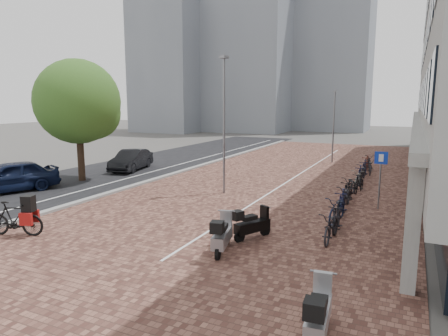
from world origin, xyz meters
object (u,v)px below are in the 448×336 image
scooter_mid (252,223)px  car_navy (10,177)px  hero_bike (15,218)px  car_dark (131,160)px  scooter_front (222,234)px  scooter_back (318,312)px  parking_sign (380,171)px

scooter_mid → car_navy: bearing=-158.0°
car_navy → hero_bike: (6.40, -4.60, -0.17)m
car_dark → scooter_front: car_dark is taller
scooter_back → parking_sign: bearing=83.2°
scooter_back → parking_sign: size_ratio=0.69×
hero_bike → scooter_mid: hero_bike is taller
car_dark → car_navy: bearing=-113.5°
car_dark → hero_bike: bearing=-82.1°
car_navy → hero_bike: car_navy is taller
car_dark → parking_sign: (16.21, -3.61, 1.02)m
car_dark → scooter_mid: bearing=-50.4°
car_navy → scooter_front: (13.65, -2.91, -0.20)m
car_dark → scooter_back: size_ratio=2.43×
scooter_front → scooter_back: size_ratio=1.01×
car_dark → hero_bike: size_ratio=2.00×
car_dark → scooter_front: (12.21, -11.04, -0.10)m
scooter_mid → scooter_back: 5.98m
car_dark → parking_sign: 16.64m
scooter_front → hero_bike: bearing=179.5°
scooter_front → parking_sign: size_ratio=0.69×
car_dark → scooter_front: 16.46m
car_dark → scooter_back: 21.52m
car_navy → car_dark: bearing=103.6°
car_navy → car_dark: size_ratio=1.11×
scooter_front → parking_sign: (4.00, 7.43, 1.12)m
scooter_back → parking_sign: (0.27, 10.85, 1.12)m
hero_bike → scooter_front: hero_bike is taller
scooter_front → parking_sign: 8.51m
car_navy → parking_sign: 18.24m
scooter_front → car_dark: bearing=124.3°
hero_bike → scooter_back: 11.11m
car_navy → car_dark: (1.44, 8.13, -0.11)m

